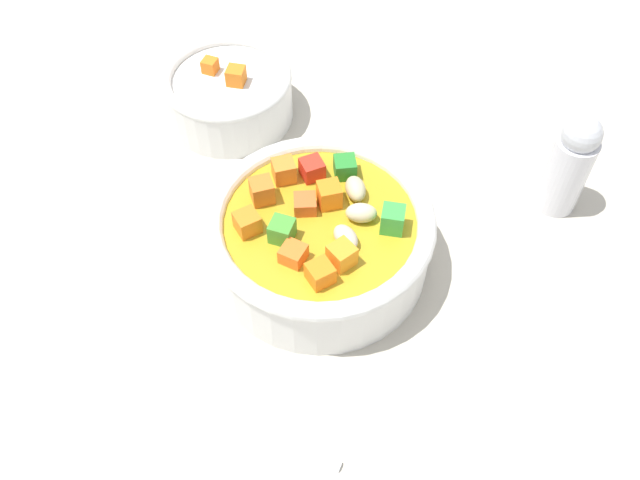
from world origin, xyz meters
The scene contains 5 objects.
ground_plane centered at (0.00, 0.00, -1.00)cm, with size 140.00×140.00×2.00cm, color #BAB2A0.
soup_bowl_main centered at (0.01, -0.01, 3.29)cm, with size 17.54×17.54×7.18cm.
spoon centered at (-13.38, 10.48, 0.42)cm, with size 19.19×9.55×0.93cm.
side_bowl_small centered at (18.52, -5.82, 2.63)cm, with size 11.99×11.99×5.92cm.
pepper_shaker centered at (-9.44, -19.04, 4.82)cm, with size 3.52×3.52×9.71cm.
Camera 1 is at (-23.22, 22.13, 44.82)cm, focal length 38.09 mm.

